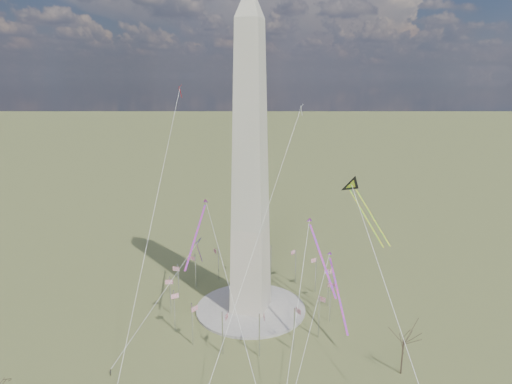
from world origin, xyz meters
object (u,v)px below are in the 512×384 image
(tree_near, at_px, (404,337))
(kite_delta_black, at_px, (354,189))
(washington_monument, at_px, (250,167))
(person_west, at_px, (111,372))

(tree_near, bearing_deg, kite_delta_black, 122.20)
(washington_monument, height_order, kite_delta_black, washington_monument)
(kite_delta_black, bearing_deg, person_west, 2.09)
(person_west, bearing_deg, kite_delta_black, -95.59)
(person_west, bearing_deg, tree_near, -119.55)
(kite_delta_black, bearing_deg, tree_near, 83.24)
(tree_near, height_order, person_west, tree_near)
(person_west, height_order, kite_delta_black, kite_delta_black)
(tree_near, distance_m, person_west, 75.84)
(tree_near, xyz_separation_m, person_west, (-71.88, -22.10, -9.85))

